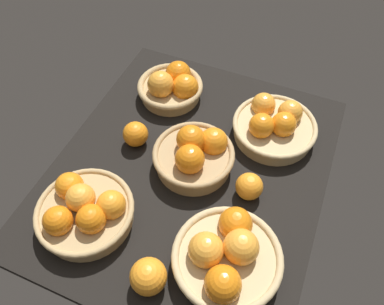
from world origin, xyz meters
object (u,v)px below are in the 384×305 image
object	(u,v)px
basket_near_right	(85,211)
loose_orange_front_gap	(136,134)
basket_near_left	(172,86)
basket_center	(195,154)
basket_far_left	(274,125)
loose_orange_side_gap	(148,276)
basket_far_right	(227,256)
loose_orange_back_gap	(249,186)

from	to	relation	value
basket_near_right	loose_orange_front_gap	world-z (taller)	basket_near_right
basket_near_left	loose_orange_front_gap	world-z (taller)	basket_near_left
basket_center	loose_orange_front_gap	xyz separation A→B (cm)	(-0.69, -18.49, -1.00)
basket_far_left	basket_near_right	distance (cm)	56.90
basket_near_right	loose_orange_side_gap	world-z (taller)	basket_near_right
basket_near_left	basket_center	size ratio (longest dim) A/B	0.93
basket_center	loose_orange_side_gap	bearing A→B (deg)	5.26
basket_far_right	basket_far_left	bearing A→B (deg)	-179.26
basket_far_right	loose_orange_front_gap	world-z (taller)	basket_far_right
basket_near_right	loose_orange_back_gap	world-z (taller)	basket_near_right
basket_near_left	loose_orange_side_gap	world-z (taller)	basket_near_left
loose_orange_front_gap	loose_orange_side_gap	bearing A→B (deg)	31.89
loose_orange_back_gap	basket_near_right	bearing A→B (deg)	-57.15
basket_far_left	basket_near_left	size ratio (longest dim) A/B	1.18
basket_near_right	loose_orange_front_gap	size ratio (longest dim) A/B	3.34
basket_far_left	basket_near_right	bearing A→B (deg)	-38.09
basket_center	loose_orange_back_gap	bearing A→B (deg)	78.36
basket_center	basket_near_right	distance (cm)	31.63
loose_orange_back_gap	basket_center	bearing A→B (deg)	-101.64
basket_near_left	loose_orange_side_gap	distance (cm)	59.55
basket_far_right	basket_center	distance (cm)	29.12
basket_center	basket_near_right	size ratio (longest dim) A/B	0.92
basket_far_left	basket_center	bearing A→B (deg)	-41.46
basket_center	basket_near_left	bearing A→B (deg)	-142.63
basket_far_right	loose_orange_side_gap	size ratio (longest dim) A/B	3.04
basket_near_right	basket_far_left	bearing A→B (deg)	141.91
basket_near_left	basket_center	bearing A→B (deg)	37.37
basket_near_left	loose_orange_front_gap	xyz separation A→B (cm)	(21.35, -1.65, -0.49)
basket_near_left	basket_far_left	bearing A→B (deg)	84.84
basket_far_right	basket_far_left	xyz separation A→B (cm)	(-42.40, -0.55, -0.60)
loose_orange_front_gap	basket_center	bearing A→B (deg)	87.87
basket_far_right	basket_center	size ratio (longest dim) A/B	1.13
basket_center	loose_orange_back_gap	world-z (taller)	basket_center
basket_near_left	basket_near_right	bearing A→B (deg)	-1.77
basket_center	basket_far_left	bearing A→B (deg)	138.54
basket_far_right	basket_near_left	bearing A→B (deg)	-143.06
loose_orange_front_gap	basket_near_right	bearing A→B (deg)	0.37
loose_orange_side_gap	basket_near_right	bearing A→B (deg)	-111.11
loose_orange_front_gap	loose_orange_back_gap	xyz separation A→B (cm)	(4.06, 34.87, -0.05)
basket_far_left	loose_orange_back_gap	bearing A→B (deg)	-1.03
basket_center	loose_orange_front_gap	distance (cm)	18.53
basket_far_left	loose_orange_side_gap	size ratio (longest dim) A/B	2.93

